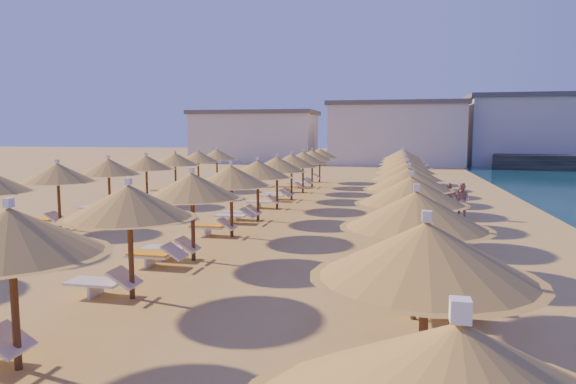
% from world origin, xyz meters
% --- Properties ---
extents(ground, '(220.00, 220.00, 0.00)m').
position_xyz_m(ground, '(0.00, 0.00, 0.00)').
color(ground, tan).
rests_on(ground, ground).
extents(hotel_blocks, '(48.98, 11.01, 8.10)m').
position_xyz_m(hotel_blocks, '(3.63, 46.84, 3.70)').
color(hotel_blocks, beige).
rests_on(hotel_blocks, ground).
extents(parasol_row_east, '(2.94, 38.02, 2.67)m').
position_xyz_m(parasol_row_east, '(3.57, 4.56, 2.12)').
color(parasol_row_east, brown).
rests_on(parasol_row_east, ground).
extents(parasol_row_west, '(2.94, 38.02, 2.67)m').
position_xyz_m(parasol_row_west, '(-2.48, 4.56, 2.12)').
color(parasol_row_west, brown).
rests_on(parasol_row_west, ground).
extents(parasol_row_inland, '(2.94, 27.50, 2.67)m').
position_xyz_m(parasol_row_inland, '(-9.34, 6.31, 2.12)').
color(parasol_row_inland, brown).
rests_on(parasol_row_inland, ground).
extents(loungers, '(15.93, 36.63, 0.66)m').
position_xyz_m(loungers, '(-1.44, 4.82, 0.34)').
color(loungers, white).
rests_on(loungers, ground).
extents(beachgoer_b, '(0.94, 0.93, 1.53)m').
position_xyz_m(beachgoer_b, '(5.95, 6.92, 0.77)').
color(beachgoer_b, tan).
rests_on(beachgoer_b, ground).
extents(beachgoer_a, '(0.50, 0.64, 1.55)m').
position_xyz_m(beachgoer_a, '(4.66, 1.31, 0.78)').
color(beachgoer_a, tan).
rests_on(beachgoer_a, ground).
extents(beachgoer_c, '(0.97, 0.73, 1.53)m').
position_xyz_m(beachgoer_c, '(5.43, 7.14, 0.76)').
color(beachgoer_c, tan).
rests_on(beachgoer_c, ground).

